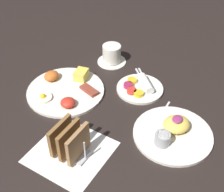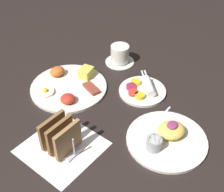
{
  "view_description": "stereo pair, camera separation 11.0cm",
  "coord_description": "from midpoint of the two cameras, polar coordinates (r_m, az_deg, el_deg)",
  "views": [
    {
      "loc": [
        -0.64,
        -0.4,
        0.74
      ],
      "look_at": [
        0.08,
        0.04,
        0.03
      ],
      "focal_mm": 50.0,
      "sensor_mm": 36.0,
      "label": 1
    },
    {
      "loc": [
        -0.57,
        -0.49,
        0.74
      ],
      "look_at": [
        0.08,
        0.04,
        0.03
      ],
      "focal_mm": 50.0,
      "sensor_mm": 36.0,
      "label": 2
    }
  ],
  "objects": [
    {
      "name": "plate_breakfast",
      "position": [
        1.18,
        -11.14,
        1.11
      ],
      "size": [
        0.29,
        0.29,
        0.05
      ],
      "color": "silver",
      "rests_on": "ground_plane"
    },
    {
      "name": "napkin_flat",
      "position": [
        0.97,
        -10.79,
        -10.18
      ],
      "size": [
        0.22,
        0.22,
        0.0
      ],
      "color": "white",
      "rests_on": "ground_plane"
    },
    {
      "name": "plate_condiments",
      "position": [
        1.16,
        2.45,
        1.49
      ],
      "size": [
        0.18,
        0.17,
        0.04
      ],
      "color": "silver",
      "rests_on": "ground_plane"
    },
    {
      "name": "coffee_cup",
      "position": [
        1.3,
        -2.49,
        7.46
      ],
      "size": [
        0.12,
        0.12,
        0.08
      ],
      "color": "silver",
      "rests_on": "ground_plane"
    },
    {
      "name": "teaspoon",
      "position": [
        1.06,
        5.9,
        -3.82
      ],
      "size": [
        0.13,
        0.02,
        0.01
      ],
      "color": "silver",
      "rests_on": "ground_plane"
    },
    {
      "name": "ground_plane",
      "position": [
        1.05,
        -3.37,
        -4.4
      ],
      "size": [
        3.0,
        3.0,
        0.0
      ],
      "primitive_type": "plane",
      "color": "black"
    },
    {
      "name": "plate_foreground",
      "position": [
        1.0,
        7.98,
        -6.67
      ],
      "size": [
        0.25,
        0.25,
        0.06
      ],
      "color": "silver",
      "rests_on": "ground_plane"
    },
    {
      "name": "toast_rack",
      "position": [
        0.93,
        -11.17,
        -8.23
      ],
      "size": [
        0.1,
        0.12,
        0.1
      ],
      "color": "#B7B7BC",
      "rests_on": "ground_plane"
    }
  ]
}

